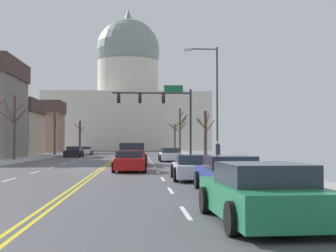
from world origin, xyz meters
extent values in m
cube|color=#4C4C51|center=(0.00, 0.00, -0.03)|extent=(14.00, 180.00, 0.06)
cube|color=yellow|center=(-0.12, 0.00, 0.00)|extent=(0.10, 176.40, 0.00)
cube|color=yellow|center=(0.12, 0.00, 0.00)|extent=(0.10, 176.40, 0.00)
cube|color=silver|center=(3.50, -18.90, 0.00)|extent=(0.12, 2.20, 0.00)
cube|color=silver|center=(3.50, -13.70, 0.00)|extent=(0.12, 2.20, 0.00)
cube|color=silver|center=(3.50, -8.50, 0.00)|extent=(0.12, 2.20, 0.00)
cube|color=silver|center=(3.50, -3.30, 0.00)|extent=(0.12, 2.20, 0.00)
cube|color=silver|center=(3.50, 1.90, 0.00)|extent=(0.12, 2.20, 0.00)
cube|color=silver|center=(3.50, 7.10, 0.00)|extent=(0.12, 2.20, 0.00)
cube|color=silver|center=(3.50, 12.30, 0.00)|extent=(0.12, 2.20, 0.00)
cube|color=silver|center=(3.50, 17.50, 0.00)|extent=(0.12, 2.20, 0.00)
cube|color=silver|center=(3.50, 22.70, 0.00)|extent=(0.12, 2.20, 0.00)
cube|color=silver|center=(3.50, 27.90, 0.00)|extent=(0.12, 2.20, 0.00)
cube|color=silver|center=(3.50, 33.10, 0.00)|extent=(0.12, 2.20, 0.00)
cube|color=silver|center=(3.50, 38.30, 0.00)|extent=(0.12, 2.20, 0.00)
cube|color=silver|center=(3.50, 43.50, 0.00)|extent=(0.12, 2.20, 0.00)
cube|color=silver|center=(3.50, 48.70, 0.00)|extent=(0.12, 2.20, 0.00)
cube|color=silver|center=(3.50, 53.90, 0.00)|extent=(0.12, 2.20, 0.00)
cube|color=silver|center=(3.50, 59.10, 0.00)|extent=(0.12, 2.20, 0.00)
cube|color=silver|center=(3.50, 64.30, 0.00)|extent=(0.12, 2.20, 0.00)
cube|color=silver|center=(-3.50, -8.50, 0.00)|extent=(0.12, 2.20, 0.00)
cube|color=silver|center=(-3.50, -3.30, 0.00)|extent=(0.12, 2.20, 0.00)
cube|color=silver|center=(-3.50, 1.90, 0.00)|extent=(0.12, 2.20, 0.00)
cube|color=silver|center=(-3.50, 7.10, 0.00)|extent=(0.12, 2.20, 0.00)
cube|color=silver|center=(-3.50, 12.30, 0.00)|extent=(0.12, 2.20, 0.00)
cube|color=silver|center=(-3.50, 17.50, 0.00)|extent=(0.12, 2.20, 0.00)
cube|color=silver|center=(-3.50, 22.70, 0.00)|extent=(0.12, 2.20, 0.00)
cube|color=silver|center=(-3.50, 27.90, 0.00)|extent=(0.12, 2.20, 0.00)
cube|color=silver|center=(-3.50, 33.10, 0.00)|extent=(0.12, 2.20, 0.00)
cube|color=silver|center=(-3.50, 38.30, 0.00)|extent=(0.12, 2.20, 0.00)
cube|color=silver|center=(-3.50, 43.50, 0.00)|extent=(0.12, 2.20, 0.00)
cube|color=silver|center=(-3.50, 48.70, 0.00)|extent=(0.12, 2.20, 0.00)
cube|color=silver|center=(-3.50, 53.90, 0.00)|extent=(0.12, 2.20, 0.00)
cube|color=silver|center=(-3.50, 59.10, 0.00)|extent=(0.12, 2.20, 0.00)
cube|color=silver|center=(-3.50, 64.30, 0.00)|extent=(0.12, 2.20, 0.00)
cube|color=#979797|center=(8.50, 0.00, 0.07)|extent=(3.00, 180.00, 0.14)
cylinder|color=#28282D|center=(7.60, 16.00, 3.59)|extent=(0.22, 0.22, 6.90)
cylinder|color=#28282D|center=(3.70, 16.00, 6.64)|extent=(7.80, 0.16, 0.16)
cube|color=black|center=(4.87, 16.00, 6.08)|extent=(0.32, 0.28, 0.92)
sphere|color=red|center=(4.87, 15.84, 6.36)|extent=(0.22, 0.22, 0.22)
sphere|color=#332B05|center=(4.87, 15.84, 6.08)|extent=(0.22, 0.22, 0.22)
sphere|color=black|center=(4.87, 15.84, 5.80)|extent=(0.22, 0.22, 0.22)
cube|color=black|center=(2.53, 16.00, 6.08)|extent=(0.32, 0.28, 0.92)
sphere|color=red|center=(2.53, 15.84, 6.36)|extent=(0.22, 0.22, 0.22)
sphere|color=#332B05|center=(2.53, 15.84, 6.08)|extent=(0.22, 0.22, 0.22)
sphere|color=black|center=(2.53, 15.84, 5.80)|extent=(0.22, 0.22, 0.22)
cube|color=black|center=(0.42, 16.00, 6.08)|extent=(0.32, 0.28, 0.92)
sphere|color=red|center=(0.42, 15.84, 6.36)|extent=(0.22, 0.22, 0.22)
sphere|color=#332B05|center=(0.42, 15.84, 6.08)|extent=(0.22, 0.22, 0.22)
sphere|color=black|center=(0.42, 15.84, 5.80)|extent=(0.22, 0.22, 0.22)
cube|color=#146033|center=(5.88, 16.02, 7.09)|extent=(1.90, 0.06, 0.70)
cylinder|color=#333338|center=(8.20, 3.86, 4.47)|extent=(0.14, 0.14, 8.65)
cylinder|color=#333338|center=(7.10, 3.86, 8.64)|extent=(2.20, 0.09, 0.09)
cube|color=#B2B2AD|center=(6.00, 3.86, 8.57)|extent=(0.56, 0.24, 0.16)
cube|color=beige|center=(0.00, 76.66, 6.24)|extent=(35.63, 21.02, 12.48)
cylinder|color=beige|center=(0.00, 76.66, 16.42)|extent=(13.93, 13.93, 7.88)
sphere|color=gray|center=(0.00, 76.66, 22.90)|extent=(14.53, 14.53, 14.53)
cone|color=gray|center=(0.00, 76.66, 31.37)|extent=(1.80, 1.80, 2.40)
cube|color=silver|center=(5.24, 11.63, 0.47)|extent=(1.82, 4.24, 0.62)
cube|color=#232D38|center=(5.24, 11.50, 1.00)|extent=(1.58, 1.81, 0.43)
cylinder|color=black|center=(4.34, 12.93, 0.32)|extent=(0.23, 0.64, 0.64)
cylinder|color=black|center=(6.11, 12.95, 0.32)|extent=(0.23, 0.64, 0.64)
cylinder|color=black|center=(4.37, 10.32, 0.32)|extent=(0.23, 0.64, 0.64)
cylinder|color=black|center=(6.14, 10.34, 0.32)|extent=(0.23, 0.64, 0.64)
cube|color=maroon|center=(1.88, 4.77, 0.60)|extent=(2.04, 5.79, 0.75)
cube|color=#1E2833|center=(1.88, 5.58, 1.32)|extent=(1.85, 1.98, 0.70)
cube|color=maroon|center=(1.86, 1.94, 1.08)|extent=(1.84, 0.11, 0.22)
cylinder|color=black|center=(0.89, 6.51, 0.40)|extent=(0.29, 0.80, 0.80)
cylinder|color=black|center=(2.89, 6.50, 0.40)|extent=(0.29, 0.80, 0.80)
cylinder|color=black|center=(0.86, 3.04, 0.40)|extent=(0.29, 0.80, 0.80)
cylinder|color=black|center=(2.86, 3.03, 0.40)|extent=(0.29, 0.80, 0.80)
cube|color=#B71414|center=(1.82, -2.48, 0.48)|extent=(1.82, 4.58, 0.65)
cube|color=#232D38|center=(1.82, -2.64, 1.01)|extent=(1.56, 1.98, 0.42)
cylinder|color=black|center=(0.93, -1.09, 0.32)|extent=(0.23, 0.64, 0.64)
cylinder|color=black|center=(2.66, -1.05, 0.32)|extent=(0.23, 0.64, 0.64)
cylinder|color=black|center=(0.99, -3.91, 0.32)|extent=(0.23, 0.64, 0.64)
cylinder|color=black|center=(2.72, -3.87, 0.32)|extent=(0.23, 0.64, 0.64)
cube|color=silver|center=(4.95, -8.88, 0.44)|extent=(1.99, 4.44, 0.56)
cube|color=#232D38|center=(4.95, -9.03, 0.93)|extent=(1.70, 1.97, 0.42)
cylinder|color=black|center=(4.06, -7.50, 0.32)|extent=(0.24, 0.65, 0.64)
cylinder|color=black|center=(5.92, -7.55, 0.32)|extent=(0.24, 0.65, 0.64)
cylinder|color=black|center=(3.98, -10.22, 0.32)|extent=(0.24, 0.65, 0.64)
cylinder|color=black|center=(5.85, -10.27, 0.32)|extent=(0.24, 0.65, 0.64)
cube|color=navy|center=(5.43, -14.42, 0.49)|extent=(1.73, 4.55, 0.65)
cube|color=#232D38|center=(5.43, -14.64, 1.03)|extent=(1.52, 2.05, 0.44)
cylinder|color=black|center=(4.57, -13.02, 0.32)|extent=(0.22, 0.64, 0.64)
cylinder|color=black|center=(6.28, -13.01, 0.32)|extent=(0.22, 0.64, 0.64)
cylinder|color=black|center=(4.58, -15.83, 0.32)|extent=(0.22, 0.64, 0.64)
cylinder|color=black|center=(6.29, -15.82, 0.32)|extent=(0.22, 0.64, 0.64)
cube|color=#1E7247|center=(4.96, -20.36, 0.49)|extent=(2.05, 4.49, 0.66)
cube|color=#232D38|center=(4.97, -20.56, 1.05)|extent=(1.74, 2.18, 0.44)
cylinder|color=black|center=(3.97, -19.02, 0.32)|extent=(0.24, 0.65, 0.64)
cylinder|color=black|center=(5.86, -18.95, 0.32)|extent=(0.24, 0.65, 0.64)
cylinder|color=black|center=(4.07, -21.76, 0.32)|extent=(0.24, 0.65, 0.64)
cylinder|color=black|center=(5.96, -21.69, 0.32)|extent=(0.24, 0.65, 0.64)
cube|color=black|center=(-5.21, 25.19, 0.47)|extent=(1.76, 4.38, 0.63)
cube|color=#232D38|center=(-5.21, 25.39, 1.02)|extent=(1.55, 1.90, 0.46)
cylinder|color=black|center=(-4.33, 23.83, 0.32)|extent=(0.22, 0.64, 0.64)
cylinder|color=black|center=(-6.09, 23.83, 0.32)|extent=(0.22, 0.64, 0.64)
cylinder|color=black|center=(-4.33, 26.55, 0.32)|extent=(0.22, 0.64, 0.64)
cylinder|color=black|center=(-6.09, 26.55, 0.32)|extent=(0.22, 0.64, 0.64)
cube|color=silver|center=(-5.01, 34.54, 0.45)|extent=(1.90, 4.63, 0.59)
cube|color=#232D38|center=(-5.01, 34.87, 0.94)|extent=(1.66, 2.20, 0.38)
cylinder|color=black|center=(-4.07, 33.12, 0.32)|extent=(0.22, 0.64, 0.64)
cylinder|color=black|center=(-5.94, 33.10, 0.32)|extent=(0.22, 0.64, 0.64)
cylinder|color=black|center=(-4.09, 35.98, 0.32)|extent=(0.22, 0.64, 0.64)
cylinder|color=black|center=(-5.96, 35.96, 0.32)|extent=(0.22, 0.64, 0.64)
cube|color=#8C6656|center=(-16.56, 47.91, 3.27)|extent=(12.50, 6.36, 6.53)
cube|color=#47332D|center=(-16.56, 47.91, 7.53)|extent=(12.99, 6.61, 2.00)
cylinder|color=#4C3D2D|center=(8.31, 10.62, 2.32)|extent=(0.29, 0.29, 4.36)
cylinder|color=#4C3D2D|center=(7.92, 10.67, 3.37)|extent=(0.89, 0.24, 0.95)
cylinder|color=#4C3D2D|center=(8.38, 10.08, 3.51)|extent=(0.23, 1.13, 1.53)
cylinder|color=#4C3D2D|center=(8.03, 10.93, 3.34)|extent=(0.64, 0.70, 1.13)
cylinder|color=#4C3D2D|center=(8.31, 11.14, 3.74)|extent=(0.09, 1.10, 1.18)
cylinder|color=#4C3D2D|center=(8.72, 10.77, 3.11)|extent=(0.91, 0.42, 1.15)
cylinder|color=brown|center=(-8.60, 7.54, 4.81)|extent=(0.87, 0.60, 1.01)
cylinder|color=#4C3D2D|center=(8.68, 39.95, 2.34)|extent=(0.26, 0.26, 4.40)
cylinder|color=#4C3D2D|center=(9.09, 40.30, 3.97)|extent=(0.91, 0.80, 1.01)
cylinder|color=#4C3D2D|center=(8.70, 39.52, 4.04)|extent=(0.10, 0.90, 0.83)
cylinder|color=#4C3D2D|center=(7.97, 39.79, 3.85)|extent=(1.50, 0.41, 1.06)
cylinder|color=#4C3D2D|center=(9.23, 40.10, 4.80)|extent=(1.18, 0.39, 1.30)
cylinder|color=brown|center=(-8.65, 31.99, 3.01)|extent=(0.27, 0.27, 5.74)
cylinder|color=brown|center=(-8.44, 31.27, 4.08)|extent=(0.53, 1.51, 0.86)
cylinder|color=brown|center=(-8.57, 31.32, 5.49)|extent=(0.24, 1.40, 1.15)
cylinder|color=brown|center=(-9.21, 32.18, 5.18)|extent=(1.20, 0.47, 1.32)
cylinder|color=brown|center=(-8.33, 32.27, 5.38)|extent=(0.71, 0.66, 1.03)
cylinder|color=brown|center=(-8.97, 31.56, 5.30)|extent=(0.74, 0.94, 0.78)
cylinder|color=brown|center=(-8.07, 32.42, 5.14)|extent=(1.24, 0.96, 1.31)
cylinder|color=#4C3D2D|center=(8.24, 34.80, 3.31)|extent=(0.28, 0.28, 6.34)
cylinder|color=#4C3D2D|center=(8.49, 34.95, 5.62)|extent=(0.65, 0.45, 0.91)
cylinder|color=#4C3D2D|center=(8.71, 34.51, 4.80)|extent=(1.10, 0.72, 1.70)
cylinder|color=#4C3D2D|center=(8.71, 34.79, 4.16)|extent=(1.03, 0.12, 1.05)
cylinder|color=#4C3D2D|center=(8.72, 34.96, 5.03)|extent=(1.08, 0.44, 1.21)
cylinder|color=#4C3D2D|center=(8.70, 35.09, 4.69)|extent=(1.03, 0.69, 1.20)
cylinder|color=#4C3D2D|center=(8.23, 34.28, 4.39)|extent=(0.10, 1.12, 1.33)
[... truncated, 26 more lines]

